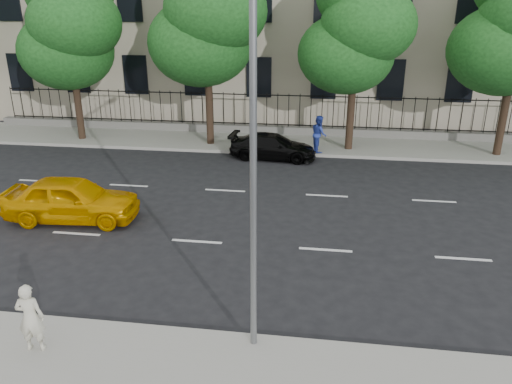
% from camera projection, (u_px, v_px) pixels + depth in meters
% --- Properties ---
extents(ground, '(120.00, 120.00, 0.00)m').
position_uv_depth(ground, '(174.00, 284.00, 13.31)').
color(ground, black).
rests_on(ground, ground).
extents(far_sidewalk, '(60.00, 4.00, 0.15)m').
position_uv_depth(far_sidewalk, '(251.00, 142.00, 26.20)').
color(far_sidewalk, gray).
rests_on(far_sidewalk, ground).
extents(lane_markings, '(49.60, 4.62, 0.01)m').
position_uv_depth(lane_markings, '(213.00, 213.00, 17.69)').
color(lane_markings, silver).
rests_on(lane_markings, ground).
extents(iron_fence, '(30.00, 0.50, 2.20)m').
position_uv_depth(iron_fence, '(256.00, 124.00, 27.56)').
color(iron_fence, slate).
rests_on(iron_fence, far_sidewalk).
extents(street_light, '(0.25, 3.32, 8.05)m').
position_uv_depth(street_light, '(257.00, 109.00, 9.48)').
color(street_light, slate).
rests_on(street_light, near_sidewalk).
extents(tree_b, '(5.53, 5.12, 8.97)m').
position_uv_depth(tree_b, '(70.00, 26.00, 24.69)').
color(tree_b, '#382619').
rests_on(tree_b, far_sidewalk).
extents(tree_c, '(5.89, 5.50, 9.80)m').
position_uv_depth(tree_c, '(208.00, 14.00, 23.57)').
color(tree_c, '#382619').
rests_on(tree_c, far_sidewalk).
extents(tree_d, '(5.34, 4.94, 8.84)m').
position_uv_depth(tree_d, '(357.00, 28.00, 22.87)').
color(tree_d, '#382619').
rests_on(tree_d, far_sidewalk).
extents(yellow_taxi, '(4.61, 2.12, 1.53)m').
position_uv_depth(yellow_taxi, '(72.00, 199.00, 16.89)').
color(yellow_taxi, '#DB9200').
rests_on(yellow_taxi, ground).
extents(black_sedan, '(4.18, 1.96, 1.18)m').
position_uv_depth(black_sedan, '(273.00, 146.00, 23.52)').
color(black_sedan, black).
rests_on(black_sedan, ground).
extents(woman_near, '(0.62, 0.46, 1.57)m').
position_uv_depth(woman_near, '(30.00, 318.00, 10.33)').
color(woman_near, beige).
rests_on(woman_near, near_sidewalk).
extents(pedestrian_far, '(0.88, 1.01, 1.77)m').
position_uv_depth(pedestrian_far, '(319.00, 134.00, 23.98)').
color(pedestrian_far, '#253798').
rests_on(pedestrian_far, far_sidewalk).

